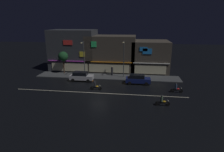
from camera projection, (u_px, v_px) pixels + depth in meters
ground_plane at (98, 93)px, 28.34m from camera, size 140.00×140.00×0.00m
lane_divider_stripe at (98, 93)px, 28.34m from camera, size 26.77×0.16×0.01m
sidewalk_far at (107, 77)px, 36.69m from camera, size 28.18×3.88×0.14m
storefront_left_block at (74, 50)px, 41.41m from camera, size 9.88×6.50×8.91m
storefront_center_block at (150, 56)px, 40.13m from camera, size 7.80×7.71×6.68m
storefront_right_block at (111, 53)px, 40.61m from camera, size 10.54×6.74×7.72m
streetlamp_west at (84, 56)px, 35.52m from camera, size 0.44×1.64×6.85m
streetlamp_mid at (124, 56)px, 34.80m from camera, size 0.44×1.64×7.01m
pedestrian_on_sidewalk at (112, 71)px, 37.11m from camera, size 0.39×0.39×1.87m
street_tree at (63, 57)px, 37.86m from camera, size 2.01×2.01×4.59m
parked_car_near_kerb at (81, 76)px, 34.06m from camera, size 4.30×1.98×1.67m
parked_car_trailing at (138, 79)px, 32.41m from camera, size 4.30×1.98×1.67m
motorcycle_lead at (176, 89)px, 28.33m from camera, size 1.90×0.60×1.52m
motorcycle_following at (162, 101)px, 23.82m from camera, size 1.90×0.60×1.52m
motorcycle_opposite_lane at (96, 86)px, 29.44m from camera, size 1.90×0.60×1.52m
traffic_cone at (92, 79)px, 34.15m from camera, size 0.36×0.36×0.55m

